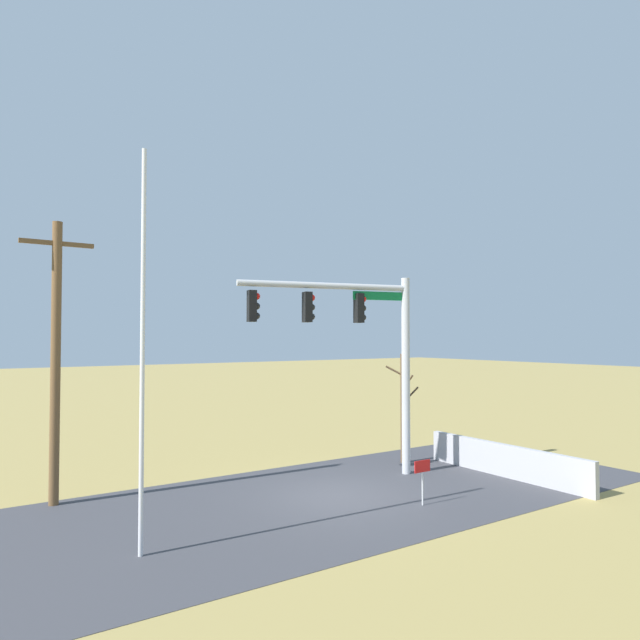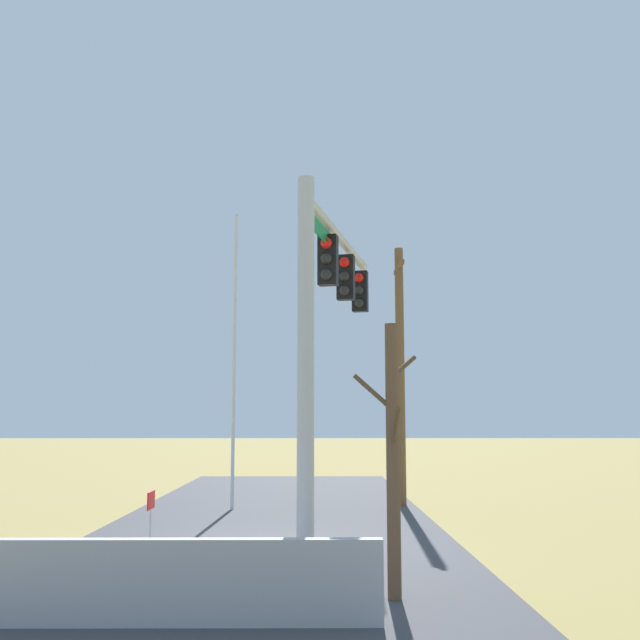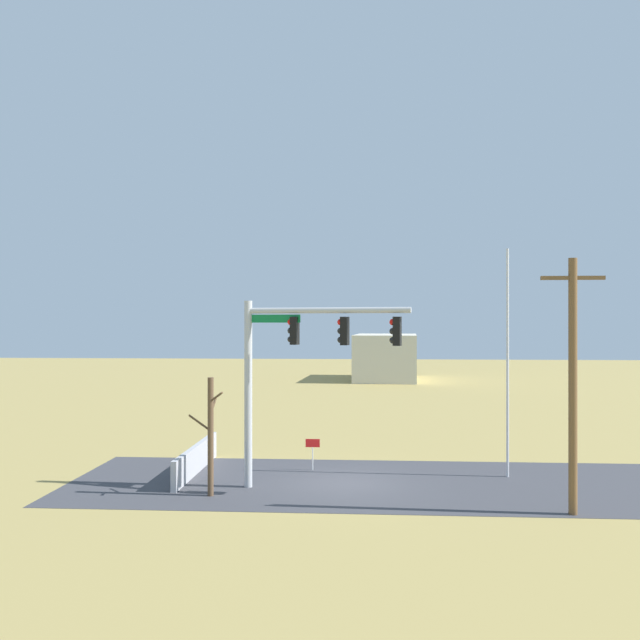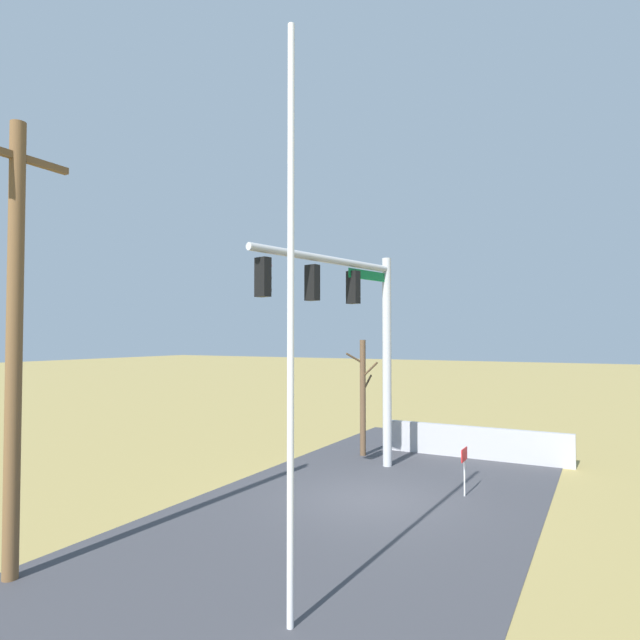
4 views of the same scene
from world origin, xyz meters
name	(u,v)px [view 4 (image 4 of 4)]	position (x,y,z in m)	size (l,w,h in m)	color
ground_plane	(371,499)	(0.00, 0.00, 0.00)	(160.00, 160.00, 0.00)	#9E894C
road_surface	(287,557)	(-4.00, 0.00, 0.01)	(28.00, 8.00, 0.01)	#3D3D42
sidewalk_corner	(398,460)	(4.41, 0.88, 0.00)	(6.00, 6.00, 0.01)	#B7B5AD
retaining_fence	(473,442)	(5.80, -1.24, 0.53)	(0.20, 6.26, 1.06)	#A8A8AD
signal_mast	(354,318)	(1.75, 1.27, 4.63)	(5.78, 1.55, 6.57)	#B2B5BA
flagpole	(291,321)	(-6.05, -1.31, 4.29)	(0.10, 0.10, 8.59)	silver
utility_pole	(14,338)	(-6.98, 3.61, 4.04)	(1.90, 0.26, 7.76)	brown
bare_tree	(363,396)	(4.46, 2.17, 2.04)	(1.27, 1.02, 3.97)	brown
open_sign	(464,461)	(1.35, -2.00, 0.91)	(0.56, 0.04, 1.22)	silver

